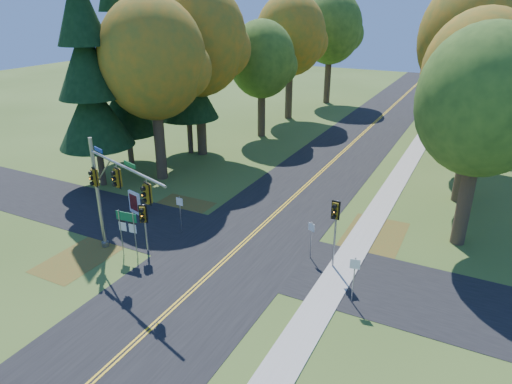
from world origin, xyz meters
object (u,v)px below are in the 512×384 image
at_px(traffic_mast, 111,188).
at_px(route_sign_cluster, 127,225).
at_px(info_kiosk, 135,203).
at_px(east_signal_pole, 335,218).

distance_m(traffic_mast, route_sign_cluster, 2.38).
bearing_deg(info_kiosk, traffic_mast, -42.60).
bearing_deg(east_signal_pole, traffic_mast, -157.20).
xyz_separation_m(east_signal_pole, route_sign_cluster, (-10.65, -4.08, -1.05)).
relative_size(east_signal_pole, route_sign_cluster, 1.41).
height_order(traffic_mast, route_sign_cluster, traffic_mast).
distance_m(traffic_mast, east_signal_pole, 12.04).
distance_m(east_signal_pole, info_kiosk, 14.45).
xyz_separation_m(traffic_mast, route_sign_cluster, (0.46, 0.40, -2.30)).
bearing_deg(east_signal_pole, info_kiosk, 178.79).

